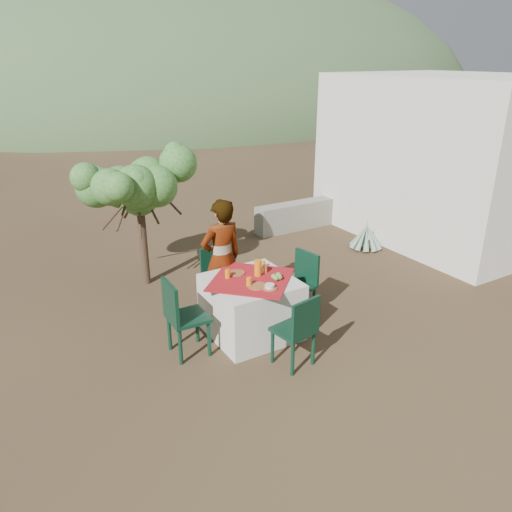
# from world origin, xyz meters

# --- Properties ---
(ground) EXTENTS (160.00, 160.00, 0.00)m
(ground) POSITION_xyz_m (0.00, 0.00, 0.00)
(ground) COLOR #342417
(ground) RESTS_ON ground
(table) EXTENTS (1.30, 1.30, 0.76)m
(table) POSITION_xyz_m (0.31, 0.27, 0.38)
(table) COLOR silver
(table) RESTS_ON ground
(chair_far) EXTENTS (0.38, 0.38, 0.83)m
(chair_far) POSITION_xyz_m (0.31, 1.25, 0.46)
(chair_far) COLOR black
(chair_far) RESTS_ON ground
(chair_near) EXTENTS (0.47, 0.47, 0.89)m
(chair_near) POSITION_xyz_m (0.40, -0.63, 0.49)
(chair_near) COLOR black
(chair_near) RESTS_ON ground
(chair_left) EXTENTS (0.45, 0.45, 0.96)m
(chair_left) POSITION_xyz_m (-0.63, 0.26, 0.53)
(chair_left) COLOR black
(chair_left) RESTS_ON ground
(chair_right) EXTENTS (0.49, 0.49, 0.89)m
(chair_right) POSITION_xyz_m (1.15, 0.38, 0.50)
(chair_right) COLOR black
(chair_right) RESTS_ON ground
(person) EXTENTS (0.62, 0.43, 1.64)m
(person) POSITION_xyz_m (0.23, 0.91, 0.82)
(person) COLOR #8C6651
(person) RESTS_ON ground
(shrub_tree) EXTENTS (1.58, 1.55, 1.86)m
(shrub_tree) POSITION_xyz_m (-0.27, 2.48, 1.47)
(shrub_tree) COLOR #443322
(shrub_tree) RESTS_ON ground
(agave) EXTENTS (0.60, 0.61, 0.65)m
(agave) POSITION_xyz_m (3.66, 1.81, 0.22)
(agave) COLOR gray
(agave) RESTS_ON ground
(guesthouse) EXTENTS (3.20, 4.20, 3.00)m
(guesthouse) POSITION_xyz_m (5.60, 1.80, 1.50)
(guesthouse) COLOR silver
(guesthouse) RESTS_ON ground
(stone_wall) EXTENTS (2.60, 0.35, 0.55)m
(stone_wall) POSITION_xyz_m (3.60, 3.40, 0.28)
(stone_wall) COLOR gray
(stone_wall) RESTS_ON ground
(hill_near_right) EXTENTS (48.00, 48.00, 20.00)m
(hill_near_right) POSITION_xyz_m (12.00, 36.00, 0.00)
(hill_near_right) COLOR #334B2A
(hill_near_right) RESTS_ON ground
(hill_far_right) EXTENTS (36.00, 36.00, 14.00)m
(hill_far_right) POSITION_xyz_m (28.00, 46.00, 0.00)
(hill_far_right) COLOR gray
(hill_far_right) RESTS_ON ground
(plate_far) EXTENTS (0.21, 0.21, 0.01)m
(plate_far) POSITION_xyz_m (0.24, 0.51, 0.77)
(plate_far) COLOR brown
(plate_far) RESTS_ON table
(plate_near) EXTENTS (0.23, 0.23, 0.01)m
(plate_near) POSITION_xyz_m (0.27, 0.05, 0.77)
(plate_near) COLOR brown
(plate_near) RESTS_ON table
(glass_far) EXTENTS (0.07, 0.07, 0.11)m
(glass_far) POSITION_xyz_m (0.08, 0.45, 0.82)
(glass_far) COLOR orange
(glass_far) RESTS_ON table
(glass_near) EXTENTS (0.06, 0.06, 0.11)m
(glass_near) POSITION_xyz_m (0.19, 0.12, 0.81)
(glass_near) COLOR orange
(glass_near) RESTS_ON table
(juice_pitcher) EXTENTS (0.09, 0.09, 0.20)m
(juice_pitcher) POSITION_xyz_m (0.44, 0.32, 0.86)
(juice_pitcher) COLOR orange
(juice_pitcher) RESTS_ON table
(bowl_plate) EXTENTS (0.19, 0.19, 0.01)m
(bowl_plate) POSITION_xyz_m (0.37, -0.07, 0.77)
(bowl_plate) COLOR brown
(bowl_plate) RESTS_ON table
(white_bowl) EXTENTS (0.12, 0.12, 0.04)m
(white_bowl) POSITION_xyz_m (0.37, -0.07, 0.80)
(white_bowl) COLOR silver
(white_bowl) RESTS_ON bowl_plate
(jar_left) EXTENTS (0.06, 0.06, 0.10)m
(jar_left) POSITION_xyz_m (0.56, 0.36, 0.81)
(jar_left) COLOR orange
(jar_left) RESTS_ON table
(jar_right) EXTENTS (0.05, 0.05, 0.08)m
(jar_right) POSITION_xyz_m (0.64, 0.52, 0.80)
(jar_right) COLOR orange
(jar_right) RESTS_ON table
(napkin_holder) EXTENTS (0.06, 0.04, 0.08)m
(napkin_holder) POSITION_xyz_m (0.52, 0.36, 0.80)
(napkin_holder) COLOR silver
(napkin_holder) RESTS_ON table
(fruit_cluster) EXTENTS (0.14, 0.13, 0.07)m
(fruit_cluster) POSITION_xyz_m (0.58, 0.10, 0.80)
(fruit_cluster) COLOR #5E9134
(fruit_cluster) RESTS_ON table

